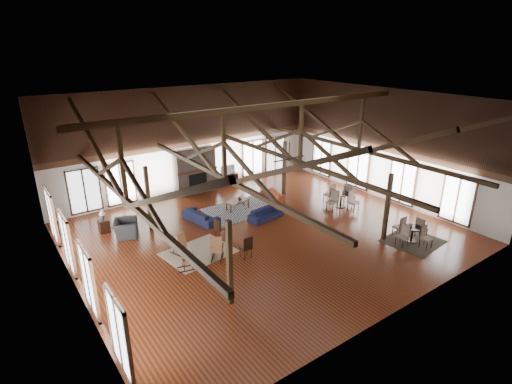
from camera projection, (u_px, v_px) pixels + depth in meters
floor at (264, 234)px, 18.22m from camera, size 16.00×16.00×0.00m
ceiling at (265, 100)px, 16.10m from camera, size 16.00×14.00×0.02m
wall_back at (191, 140)px, 22.49m from camera, size 16.00×0.02×6.00m
wall_front at (405, 229)px, 11.83m from camera, size 16.00×0.02×6.00m
wall_left at (65, 215)px, 12.82m from camera, size 0.02×14.00×6.00m
wall_right at (384, 145)px, 21.50m from camera, size 0.02×14.00×6.00m
roof_truss at (265, 148)px, 16.80m from camera, size 15.60×14.07×3.14m
post_grid at (264, 203)px, 17.68m from camera, size 8.16×7.16×3.05m
fireplace at (195, 171)px, 22.85m from camera, size 2.50×0.69×2.60m
ceiling_fan at (289, 158)px, 16.41m from camera, size 1.60×1.60×0.75m
sofa_navy_front at (266, 214)px, 19.65m from camera, size 1.89×0.96×0.53m
sofa_navy_left at (201, 216)px, 19.36m from camera, size 2.12×1.19×0.58m
sofa_orange at (272, 196)px, 21.86m from camera, size 1.93×1.15×0.53m
coffee_table at (237, 201)px, 20.74m from camera, size 1.42×0.97×0.50m
vase at (240, 198)px, 20.69m from camera, size 0.21×0.21×0.21m
armchair at (126, 228)px, 17.91m from camera, size 1.44×1.36×0.74m
side_table_lamp at (104, 223)px, 18.25m from camera, size 0.44×0.44×1.14m
rocking_chair_a at (180, 244)px, 16.31m from camera, size 0.62×0.84×0.97m
rocking_chair_b at (217, 249)px, 15.91m from camera, size 0.83×0.89×1.03m
rocking_chair_c at (190, 258)px, 15.27m from camera, size 0.84×0.58×0.99m
side_chair_a at (218, 227)px, 17.69m from camera, size 0.48×0.48×0.91m
side_chair_b at (247, 246)px, 15.95m from camera, size 0.42×0.42×0.98m
cafe_table_near at (412, 232)px, 17.35m from camera, size 1.83×1.83×0.96m
cafe_table_far at (341, 197)px, 21.01m from camera, size 2.09×2.09×1.07m
cup_near at (411, 226)px, 17.32m from camera, size 0.12×0.12×0.09m
cup_far at (343, 192)px, 20.88m from camera, size 0.14×0.14×0.10m
tv_console at (227, 179)px, 24.43m from camera, size 1.31×0.49×0.66m
television at (227, 170)px, 24.20m from camera, size 1.01×0.18×0.58m
rug_tan at (199, 252)px, 16.58m from camera, size 2.96×2.46×0.01m
rug_navy at (240, 210)px, 20.81m from camera, size 3.44×2.60×0.01m
rug_dark at (413, 241)px, 17.54m from camera, size 2.49×2.30×0.01m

